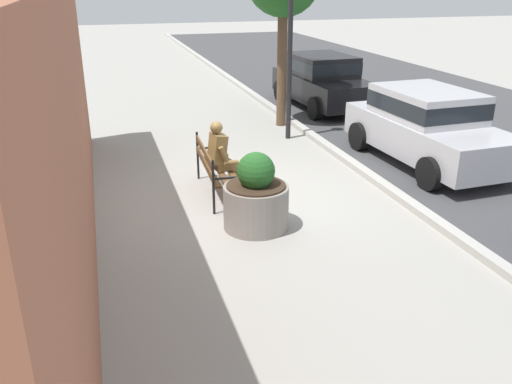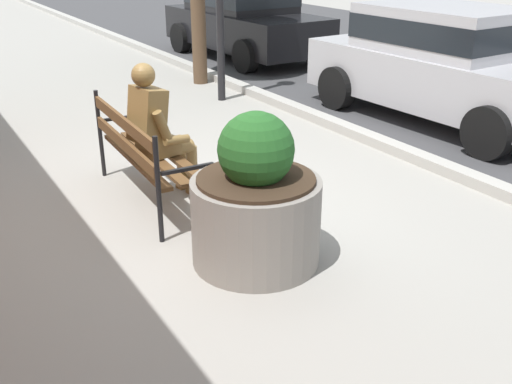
# 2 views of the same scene
# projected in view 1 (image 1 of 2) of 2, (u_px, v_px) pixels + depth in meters

# --- Properties ---
(ground_plane) EXTENTS (80.00, 80.00, 0.00)m
(ground_plane) POSITION_uv_depth(u_px,v_px,m) (229.00, 197.00, 9.78)
(ground_plane) COLOR #9E9B93
(curb_stone) EXTENTS (60.00, 0.20, 0.12)m
(curb_stone) POSITION_uv_depth(u_px,v_px,m) (373.00, 178.00, 10.52)
(curb_stone) COLOR #B2AFA8
(curb_stone) RESTS_ON ground
(building_wall_behind) EXTENTS (12.00, 0.50, 3.62)m
(building_wall_behind) POSITION_uv_depth(u_px,v_px,m) (62.00, 132.00, 7.08)
(building_wall_behind) COLOR #9E5B42
(building_wall_behind) RESTS_ON ground
(park_bench) EXTENTS (1.82, 0.60, 0.95)m
(park_bench) POSITION_uv_depth(u_px,v_px,m) (214.00, 166.00, 9.70)
(park_bench) COLOR brown
(park_bench) RESTS_ON ground
(bronze_statue_seated) EXTENTS (0.60, 0.83, 1.37)m
(bronze_statue_seated) POSITION_uv_depth(u_px,v_px,m) (225.00, 159.00, 9.69)
(bronze_statue_seated) COLOR olive
(bronze_statue_seated) RESTS_ON ground
(concrete_planter) EXTENTS (1.03, 1.03, 1.24)m
(concrete_planter) POSITION_uv_depth(u_px,v_px,m) (256.00, 199.00, 8.42)
(concrete_planter) COLOR gray
(concrete_planter) RESTS_ON ground
(parked_car_black) EXTENTS (4.17, 2.06, 1.56)m
(parked_car_black) POSITION_uv_depth(u_px,v_px,m) (322.00, 79.00, 16.23)
(parked_car_black) COLOR black
(parked_car_black) RESTS_ON ground
(parked_car_silver) EXTENTS (4.17, 2.06, 1.56)m
(parked_car_silver) POSITION_uv_depth(u_px,v_px,m) (427.00, 125.00, 11.27)
(parked_car_silver) COLOR #B7B7BC
(parked_car_silver) RESTS_ON ground
(lamp_post) EXTENTS (0.32, 0.32, 3.90)m
(lamp_post) POSITION_uv_depth(u_px,v_px,m) (290.00, 31.00, 12.39)
(lamp_post) COLOR black
(lamp_post) RESTS_ON ground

